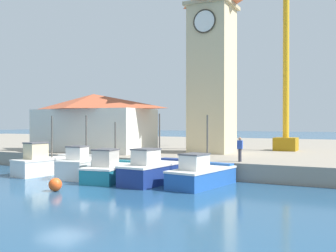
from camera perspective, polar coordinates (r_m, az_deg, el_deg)
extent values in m
plane|color=navy|center=(22.46, -14.85, -9.16)|extent=(300.00, 300.00, 0.00)
cube|color=gray|center=(46.73, 8.53, -3.39)|extent=(120.00, 40.00, 1.17)
cube|color=silver|center=(29.91, -17.36, -5.70)|extent=(2.42, 4.77, 1.08)
cube|color=silver|center=(31.10, -14.36, -4.23)|extent=(1.56, 0.82, 0.24)
cube|color=silver|center=(29.85, -17.37, -4.57)|extent=(2.49, 4.84, 0.12)
cube|color=beige|center=(29.33, -18.62, -3.47)|extent=(1.25, 1.51, 1.10)
cube|color=#4C4C51|center=(29.30, -18.62, -2.33)|extent=(1.34, 1.60, 0.08)
cylinder|color=#4C4742|center=(30.10, -16.51, -1.49)|extent=(0.10, 0.10, 3.07)
torus|color=black|center=(30.81, -18.09, -5.52)|extent=(0.20, 0.53, 0.52)
cube|color=silver|center=(27.74, -12.28, -6.09)|extent=(2.44, 4.25, 1.16)
cube|color=silver|center=(29.20, -10.60, -4.37)|extent=(1.59, 0.85, 0.24)
cube|color=silver|center=(27.67, -12.28, -4.79)|extent=(2.51, 4.32, 0.12)
cube|color=silver|center=(27.02, -13.01, -3.89)|extent=(1.26, 1.37, 0.84)
cube|color=#4C4C51|center=(26.99, -13.01, -2.92)|extent=(1.35, 1.46, 0.08)
cylinder|color=#4C4742|center=(28.01, -11.78, -1.54)|extent=(0.10, 0.10, 2.98)
torus|color=black|center=(28.39, -13.79, -5.94)|extent=(0.21, 0.53, 0.52)
cube|color=#196B7F|center=(25.77, -8.22, -6.87)|extent=(2.65, 4.77, 0.91)
cube|color=#196B7F|center=(27.50, -6.31, -5.19)|extent=(1.79, 0.84, 0.24)
cube|color=silver|center=(25.71, -8.22, -5.75)|extent=(2.72, 4.83, 0.12)
cube|color=#B2ADA3|center=(24.96, -9.05, -4.64)|extent=(1.40, 1.52, 1.01)
cube|color=#4C4C51|center=(24.91, -9.05, -3.40)|extent=(1.49, 1.61, 0.08)
cylinder|color=#4C4742|center=(26.10, -7.66, -2.46)|extent=(0.10, 0.10, 2.78)
torus|color=black|center=(26.48, -10.12, -6.67)|extent=(0.19, 0.53, 0.52)
cube|color=navy|center=(24.57, -2.05, -6.98)|extent=(2.34, 5.21, 1.12)
cube|color=navy|center=(26.42, 0.71, -4.97)|extent=(1.69, 0.73, 0.24)
cube|color=silver|center=(24.50, -2.05, -5.57)|extent=(2.40, 5.28, 0.12)
cube|color=beige|center=(23.72, -3.24, -4.54)|extent=(1.28, 1.61, 0.89)
cube|color=#4C4C51|center=(23.68, -3.24, -3.38)|extent=(1.37, 1.70, 0.08)
cylinder|color=#4C4742|center=(24.91, -1.24, -1.76)|extent=(0.10, 0.10, 3.10)
torus|color=black|center=(25.37, -3.72, -6.75)|extent=(0.16, 0.53, 0.52)
cube|color=#2356A8|center=(23.47, 4.97, -7.55)|extent=(2.72, 5.17, 0.95)
cube|color=#2356A8|center=(25.31, 7.54, -5.60)|extent=(1.77, 0.85, 0.24)
cube|color=silver|center=(23.41, 4.97, -6.27)|extent=(2.79, 5.24, 0.12)
cube|color=silver|center=(22.62, 3.85, -5.28)|extent=(1.41, 1.64, 0.85)
cube|color=#4C4C51|center=(22.58, 3.85, -4.11)|extent=(1.50, 1.73, 0.08)
cylinder|color=#4C4742|center=(23.80, 5.73, -2.20)|extent=(0.10, 0.10, 3.16)
torus|color=black|center=(24.24, 3.05, -7.29)|extent=(0.20, 0.53, 0.52)
cube|color=beige|center=(34.12, 6.40, 6.58)|extent=(3.36, 3.36, 12.41)
cube|color=tan|center=(35.36, 6.41, 16.87)|extent=(3.86, 3.86, 0.30)
cylinder|color=white|center=(33.35, 5.32, 14.89)|extent=(1.85, 0.12, 1.85)
torus|color=#332D23|center=(33.31, 5.29, 14.91)|extent=(1.97, 0.12, 1.97)
cube|color=silver|center=(36.37, -10.74, -0.60)|extent=(10.47, 5.25, 3.78)
pyramid|color=#B25133|center=(36.42, -10.75, 3.48)|extent=(10.87, 5.65, 1.40)
cube|color=#976E11|center=(37.85, 16.72, -2.53)|extent=(2.00, 2.00, 1.20)
cylinder|color=gold|center=(38.68, 16.76, 12.78)|extent=(0.56, 0.56, 19.25)
sphere|color=#E54C19|center=(22.59, -16.04, -8.17)|extent=(0.73, 0.73, 0.73)
cylinder|color=#33333D|center=(26.49, 10.39, -4.20)|extent=(0.22, 0.22, 0.85)
cube|color=#2D4CA5|center=(26.44, 10.40, -2.68)|extent=(0.34, 0.22, 0.56)
sphere|color=#9E7051|center=(26.42, 10.40, -1.84)|extent=(0.20, 0.20, 0.20)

